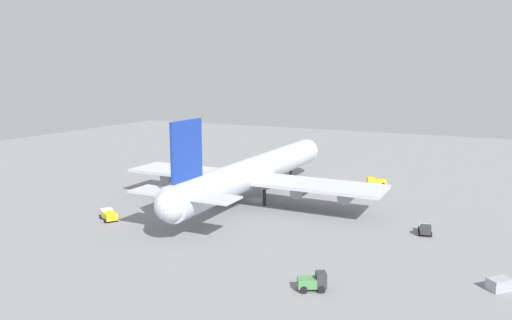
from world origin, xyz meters
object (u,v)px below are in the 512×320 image
(cargo_airplane, at_px, (255,172))
(pushback_tractor, at_px, (313,282))
(cargo_container_fore, at_px, (500,284))
(maintenance_van, at_px, (425,229))
(safety_cone_nose, at_px, (297,172))
(catering_truck, at_px, (376,181))
(cargo_loader, at_px, (108,215))

(cargo_airplane, xyz_separation_m, pushback_tractor, (-39.55, -28.47, -5.57))
(pushback_tractor, relative_size, cargo_container_fore, 1.20)
(maintenance_van, xyz_separation_m, cargo_container_fore, (-20.00, -12.41, -0.24))
(pushback_tractor, xyz_separation_m, safety_cone_nose, (72.48, 31.19, -0.85))
(cargo_container_fore, xyz_separation_m, safety_cone_nose, (61.06, 54.08, -0.44))
(cargo_airplane, distance_m, maintenance_van, 40.20)
(maintenance_van, height_order, safety_cone_nose, maintenance_van)
(cargo_airplane, height_order, catering_truck, cargo_airplane)
(cargo_loader, height_order, maintenance_van, maintenance_van)
(cargo_airplane, distance_m, catering_truck, 35.71)
(cargo_airplane, relative_size, safety_cone_nose, 91.79)
(pushback_tractor, bearing_deg, catering_truck, 5.74)
(cargo_loader, bearing_deg, catering_truck, -37.17)
(cargo_loader, height_order, cargo_container_fore, cargo_loader)
(cargo_airplane, relative_size, cargo_loader, 12.91)
(cargo_airplane, xyz_separation_m, cargo_container_fore, (-28.14, -51.36, -5.99))
(catering_truck, bearing_deg, cargo_container_fore, -152.06)
(cargo_airplane, bearing_deg, cargo_container_fore, -118.72)
(catering_truck, bearing_deg, safety_cone_nose, 78.09)
(cargo_loader, bearing_deg, cargo_airplane, -36.30)
(maintenance_van, distance_m, safety_cone_nose, 58.51)
(catering_truck, distance_m, cargo_container_fore, 63.29)
(cargo_loader, distance_m, pushback_tractor, 49.91)
(cargo_airplane, bearing_deg, safety_cone_nose, 4.72)
(pushback_tractor, distance_m, maintenance_van, 33.12)
(cargo_airplane, bearing_deg, cargo_loader, 143.70)
(maintenance_van, bearing_deg, pushback_tractor, 161.55)
(catering_truck, xyz_separation_m, cargo_loader, (-54.79, 41.55, -0.01))
(cargo_loader, xyz_separation_m, pushback_tractor, (-12.54, -48.31, 0.16))
(cargo_airplane, relative_size, catering_truck, 13.98)
(catering_truck, relative_size, pushback_tractor, 1.21)
(catering_truck, distance_m, maintenance_van, 39.84)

